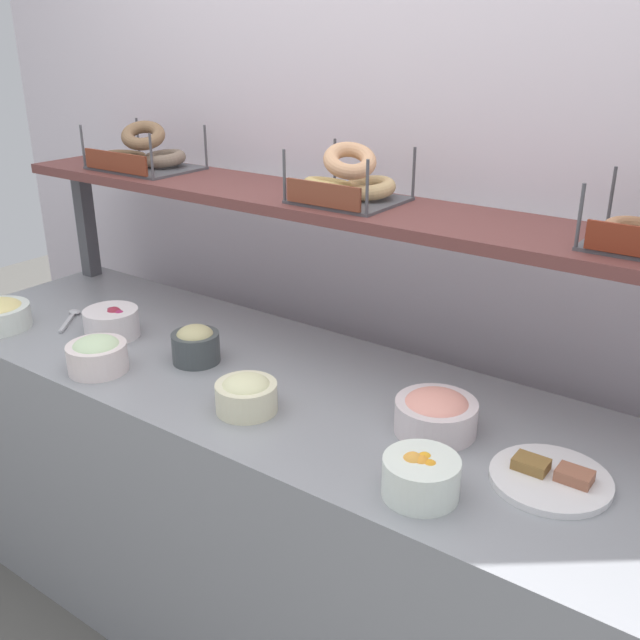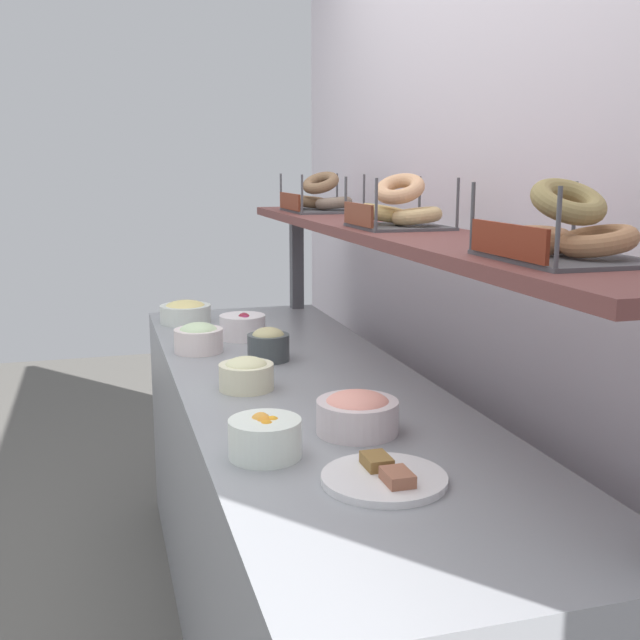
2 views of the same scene
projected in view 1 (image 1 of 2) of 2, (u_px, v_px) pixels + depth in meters
ground_plane at (291, 631)px, 2.20m from camera, size 8.00×8.00×0.00m
back_wall at (397, 210)px, 2.16m from camera, size 3.59×0.06×2.40m
deli_counter at (288, 516)px, 2.04m from camera, size 2.39×0.70×0.85m
shelf_riser_left at (86, 222)px, 2.62m from camera, size 0.05×0.05×0.40m
upper_shelf at (346, 207)px, 1.92m from camera, size 2.35×0.32×0.03m
bowl_lox_spread at (436, 413)px, 1.64m from camera, size 0.19×0.19×0.10m
bowl_fruit_salad at (421, 476)px, 1.41m from camera, size 0.15×0.15×0.09m
bowl_beet_salad at (112, 322)px, 2.14m from camera, size 0.16×0.16×0.10m
bowl_hummus at (196, 344)px, 1.98m from camera, size 0.13×0.13×0.11m
bowl_potato_salad at (246, 394)px, 1.73m from camera, size 0.15×0.15×0.09m
bowl_scallion_spread at (97, 354)px, 1.93m from camera, size 0.16×0.16×0.10m
serving_plate_white at (551, 478)px, 1.46m from camera, size 0.25×0.25×0.04m
serving_spoon_near_plate at (71, 317)px, 2.29m from camera, size 0.13×0.14×0.01m
bagel_basket_poppy at (144, 155)px, 2.33m from camera, size 0.33×0.26×0.16m
bagel_basket_plain at (348, 183)px, 1.89m from camera, size 0.27×0.25×0.16m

